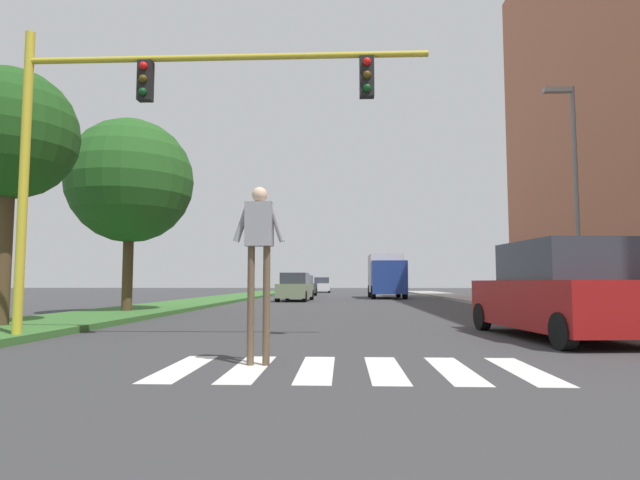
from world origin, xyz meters
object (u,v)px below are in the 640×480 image
object	(u,v)px
pedestrian_performer	(259,245)
truck_box_delivery	(386,275)
traffic_light_gantry	(140,119)
sedan_midblock	(295,288)
tree_far	(130,181)
sedan_distant	(302,286)
street_lamp_right	(573,177)
sedan_far_horizon	(322,285)
suv_crossing	(558,293)
tree_mid	(9,135)

from	to	relation	value
pedestrian_performer	truck_box_delivery	distance (m)	30.24
traffic_light_gantry	sedan_midblock	distance (m)	21.89
tree_far	pedestrian_performer	size ratio (longest dim) A/B	2.73
sedan_midblock	sedan_distant	world-z (taller)	sedan_midblock
sedan_midblock	sedan_distant	bearing A→B (deg)	92.40
street_lamp_right	sedan_far_horizon	size ratio (longest dim) A/B	1.79
traffic_light_gantry	sedan_far_horizon	xyz separation A→B (m)	(1.64, 46.19, -3.57)
suv_crossing	sedan_distant	world-z (taller)	suv_crossing
pedestrian_performer	sedan_far_horizon	size ratio (longest dim) A/B	0.59
suv_crossing	sedan_far_horizon	bearing A→B (deg)	98.45
suv_crossing	sedan_distant	distance (m)	31.73
tree_far	suv_crossing	xyz separation A→B (m)	(11.96, -7.09, -3.80)
sedan_distant	sedan_far_horizon	distance (m)	14.36
tree_mid	traffic_light_gantry	world-z (taller)	tree_mid
tree_far	street_lamp_right	size ratio (longest dim) A/B	0.91
suv_crossing	truck_box_delivery	bearing A→B (deg)	92.89
tree_far	sedan_far_horizon	size ratio (longest dim) A/B	1.62
traffic_light_gantry	sedan_distant	size ratio (longest dim) A/B	1.71
street_lamp_right	sedan_distant	xyz separation A→B (m)	(-10.90, 24.41, -3.81)
street_lamp_right	suv_crossing	xyz separation A→B (m)	(-3.20, -6.37, -3.66)
street_lamp_right	sedan_distant	bearing A→B (deg)	114.07
truck_box_delivery	pedestrian_performer	bearing A→B (deg)	-98.05
tree_far	sedan_far_horizon	xyz separation A→B (m)	(5.26, 38.02, -3.97)
tree_mid	suv_crossing	xyz separation A→B (m)	(12.37, -0.98, -3.73)
tree_mid	truck_box_delivery	bearing A→B (deg)	66.44
traffic_light_gantry	street_lamp_right	size ratio (longest dim) A/B	1.07
pedestrian_performer	traffic_light_gantry	bearing A→B (deg)	137.44
traffic_light_gantry	suv_crossing	size ratio (longest dim) A/B	1.68
sedan_midblock	truck_box_delivery	size ratio (longest dim) A/B	0.75
tree_mid	pedestrian_performer	distance (m)	8.76
sedan_midblock	tree_mid	bearing A→B (deg)	-104.63
street_lamp_right	sedan_distant	distance (m)	27.00
street_lamp_right	sedan_midblock	size ratio (longest dim) A/B	1.61
suv_crossing	truck_box_delivery	xyz separation A→B (m)	(-1.33, 26.30, 0.70)
street_lamp_right	sedan_midblock	distance (m)	17.99
sedan_far_horizon	truck_box_delivery	xyz separation A→B (m)	(5.37, -18.81, 0.88)
street_lamp_right	truck_box_delivery	xyz separation A→B (m)	(-4.53, 19.93, -2.96)
sedan_midblock	sedan_distant	size ratio (longest dim) A/B	1.00
sedan_midblock	truck_box_delivery	xyz separation A→B (m)	(5.94, 5.81, 0.85)
sedan_midblock	suv_crossing	bearing A→B (deg)	-70.47
traffic_light_gantry	suv_crossing	world-z (taller)	traffic_light_gantry
street_lamp_right	tree_mid	bearing A→B (deg)	-160.90
suv_crossing	sedan_midblock	size ratio (longest dim) A/B	1.02
tree_mid	sedan_midblock	size ratio (longest dim) A/B	1.31
tree_mid	suv_crossing	distance (m)	12.95
pedestrian_performer	sedan_midblock	world-z (taller)	pedestrian_performer
traffic_light_gantry	pedestrian_performer	distance (m)	4.62
truck_box_delivery	street_lamp_right	bearing A→B (deg)	-77.21
tree_mid	sedan_far_horizon	xyz separation A→B (m)	(5.67, 44.13, -3.90)
sedan_distant	truck_box_delivery	world-z (taller)	truck_box_delivery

